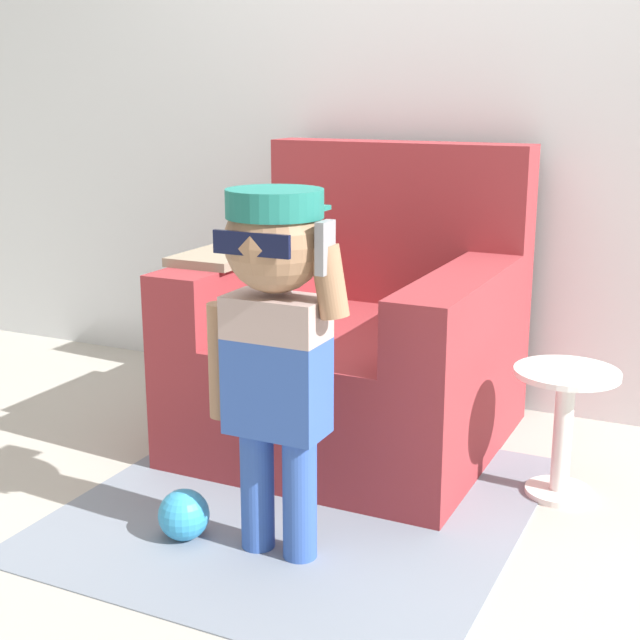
{
  "coord_description": "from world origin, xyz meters",
  "views": [
    {
      "loc": [
        1.07,
        -2.51,
        1.24
      ],
      "look_at": [
        -0.07,
        -0.15,
        0.56
      ],
      "focal_mm": 50.0,
      "sensor_mm": 36.0,
      "label": 1
    }
  ],
  "objects_px": {
    "person_child": "(275,318)",
    "toy_ball": "(184,515)",
    "side_table": "(564,420)",
    "armchair": "(358,345)"
  },
  "relations": [
    {
      "from": "armchair",
      "to": "person_child",
      "type": "distance_m",
      "value": 0.95
    },
    {
      "from": "armchair",
      "to": "side_table",
      "type": "bearing_deg",
      "value": -13.36
    },
    {
      "from": "armchair",
      "to": "side_table",
      "type": "distance_m",
      "value": 0.8
    },
    {
      "from": "toy_ball",
      "to": "person_child",
      "type": "bearing_deg",
      "value": 9.87
    },
    {
      "from": "side_table",
      "to": "toy_ball",
      "type": "bearing_deg",
      "value": -140.35
    },
    {
      "from": "person_child",
      "to": "toy_ball",
      "type": "relative_size",
      "value": 6.84
    },
    {
      "from": "person_child",
      "to": "toy_ball",
      "type": "xyz_separation_m",
      "value": [
        -0.28,
        -0.05,
        -0.59
      ]
    },
    {
      "from": "person_child",
      "to": "toy_ball",
      "type": "height_order",
      "value": "person_child"
    },
    {
      "from": "armchair",
      "to": "toy_ball",
      "type": "height_order",
      "value": "armchair"
    },
    {
      "from": "armchair",
      "to": "side_table",
      "type": "height_order",
      "value": "armchair"
    }
  ]
}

